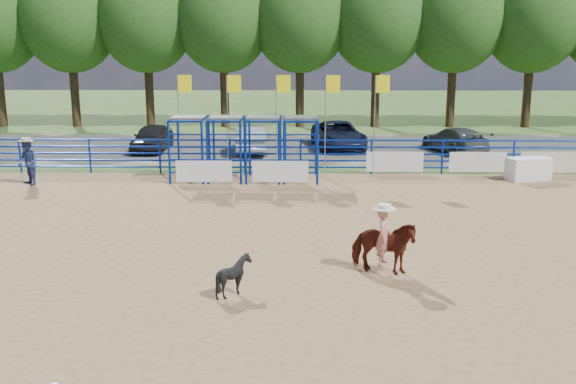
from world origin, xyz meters
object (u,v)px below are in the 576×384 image
object	(u,v)px
calf	(234,275)
car_c	(338,135)
car_a	(152,138)
car_d	(455,140)
announcer_table	(528,169)
car_b	(253,139)
spectator_cowboy	(28,162)
horse_and_rider	(383,240)

from	to	relation	value
calf	car_c	world-z (taller)	car_c
car_a	car_d	xyz separation A→B (m)	(15.53, -0.20, -0.05)
calf	car_c	xyz separation A→B (m)	(3.54, 20.46, 0.25)
announcer_table	car_b	size ratio (longest dim) A/B	0.41
car_c	car_a	bearing A→B (deg)	178.93
calf	car_a	xyz separation A→B (m)	(-6.13, 19.43, 0.23)
spectator_cowboy	car_d	bearing A→B (deg)	23.72
car_c	car_d	distance (m)	5.99
calf	car_d	bearing A→B (deg)	-31.04
horse_and_rider	car_c	world-z (taller)	horse_and_rider
announcer_table	horse_and_rider	distance (m)	13.22
announcer_table	car_c	xyz separation A→B (m)	(-7.22, 8.07, 0.24)
spectator_cowboy	calf	bearing A→B (deg)	-50.56
horse_and_rider	spectator_cowboy	distance (m)	15.89
car_b	car_d	distance (m)	10.29
horse_and_rider	car_b	size ratio (longest dim) A/B	0.58
calf	car_b	xyz separation A→B (m)	(-0.89, 19.07, 0.23)
calf	car_d	size ratio (longest dim) A/B	0.20
calf	spectator_cowboy	world-z (taller)	spectator_cowboy
announcer_table	spectator_cowboy	world-z (taller)	spectator_cowboy
car_b	calf	bearing A→B (deg)	92.01
car_b	car_c	xyz separation A→B (m)	(4.43, 1.40, 0.02)
spectator_cowboy	car_c	distance (m)	15.76
car_b	car_c	world-z (taller)	car_c
spectator_cowboy	horse_and_rider	bearing A→B (deg)	-37.65
spectator_cowboy	car_c	bearing A→B (deg)	36.48
car_b	car_d	bearing A→B (deg)	-179.72
spectator_cowboy	car_b	distance (m)	11.47
calf	car_c	distance (m)	20.77
spectator_cowboy	car_b	size ratio (longest dim) A/B	0.44
car_a	car_b	xyz separation A→B (m)	(5.24, -0.37, -0.00)
spectator_cowboy	car_d	size ratio (longest dim) A/B	0.42
car_a	car_c	xyz separation A→B (m)	(9.67, 1.03, 0.02)
horse_and_rider	car_c	bearing A→B (deg)	89.72
horse_and_rider	car_a	xyz separation A→B (m)	(-9.58, 18.04, -0.15)
car_a	calf	bearing A→B (deg)	-71.20
horse_and_rider	car_d	distance (m)	18.81
horse_and_rider	calf	world-z (taller)	horse_and_rider
car_b	spectator_cowboy	bearing A→B (deg)	43.39
horse_and_rider	car_c	size ratio (longest dim) A/B	0.48
car_c	car_d	size ratio (longest dim) A/B	1.15
horse_and_rider	car_b	world-z (taller)	horse_and_rider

